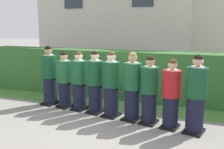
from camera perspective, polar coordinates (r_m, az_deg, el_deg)
ground_plane at (r=6.53m, az=-0.00°, el=-9.09°), size 60.00×60.00×0.00m
student_front_row_0 at (r=7.50m, az=-13.64°, el=-0.46°), size 0.44×0.55×1.67m
student_front_row_1 at (r=7.15m, az=-10.39°, el=-1.45°), size 0.44×0.51×1.53m
student_front_row_2 at (r=6.87m, az=-7.24°, el=-1.69°), size 0.42×0.52×1.56m
student_front_row_3 at (r=6.59m, az=-3.72°, el=-2.01°), size 0.43×0.51×1.60m
student_front_row_4 at (r=6.30m, az=-0.14°, el=-2.52°), size 0.45×0.52×1.62m
student_front_row_5 at (r=6.08m, az=4.48°, el=-3.00°), size 0.47×0.55×1.62m
student_front_row_6 at (r=5.91m, az=8.26°, el=-3.81°), size 0.43×0.50×1.56m
student_in_red_blazer at (r=5.74m, az=12.92°, el=-4.58°), size 0.42×0.49×1.53m
student_front_row_8 at (r=5.60m, az=18.01°, el=-4.57°), size 0.48×0.55×1.65m
hedge at (r=7.86m, az=4.19°, el=-0.15°), size 9.99×0.70×1.46m
lawn_strip at (r=7.29m, az=2.35°, el=-6.90°), size 9.99×0.90×0.01m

